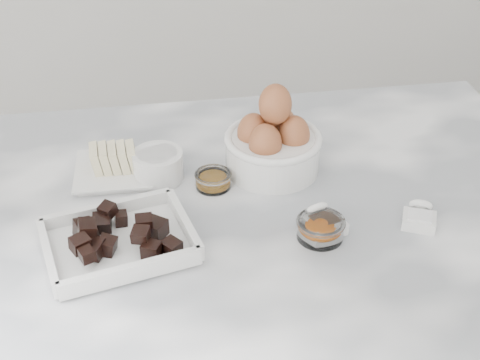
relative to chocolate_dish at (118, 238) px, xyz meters
name	(u,v)px	position (x,y,z in m)	size (l,w,h in m)	color
marble_slab	(231,220)	(0.18, 0.07, -0.04)	(1.20, 0.80, 0.04)	white
chocolate_dish	(118,238)	(0.00, 0.00, 0.00)	(0.26, 0.22, 0.06)	white
butter_plate	(112,165)	(-0.01, 0.21, 0.00)	(0.14, 0.14, 0.06)	white
sugar_ramekin	(158,165)	(0.07, 0.19, 0.01)	(0.09, 0.09, 0.05)	white
egg_bowl	(273,143)	(0.28, 0.19, 0.03)	(0.18, 0.18, 0.17)	white
honey_bowl	(213,180)	(0.16, 0.15, -0.01)	(0.07, 0.07, 0.03)	white
zest_bowl	(321,228)	(0.31, -0.02, -0.01)	(0.08, 0.08, 0.03)	white
vanilla_spoon	(322,222)	(0.32, 0.00, -0.01)	(0.07, 0.08, 0.05)	white
salt_spoon	(419,217)	(0.48, -0.01, -0.01)	(0.07, 0.08, 0.04)	white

